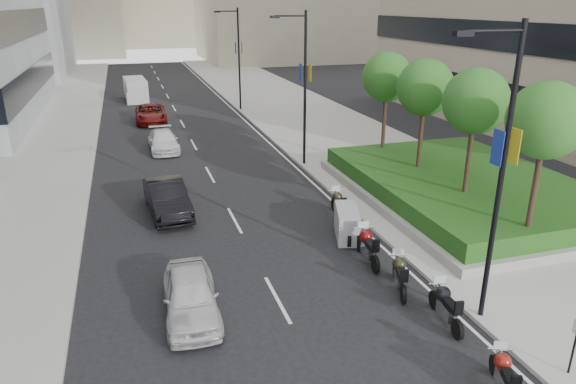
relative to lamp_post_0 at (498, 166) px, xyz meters
name	(u,v)px	position (x,y,z in m)	size (l,w,h in m)	color
ground	(370,365)	(-4.14, -1.00, -5.07)	(160.00, 160.00, 0.00)	black
sidewalk_right	(310,120)	(4.86, 29.00, -4.99)	(10.00, 100.00, 0.15)	#9E9B93
sidewalk_left	(41,138)	(-16.14, 29.00, -4.99)	(8.00, 100.00, 0.15)	#9E9B93
lane_edge	(249,125)	(-0.44, 29.00, -5.06)	(0.12, 100.00, 0.01)	silver
lane_centre	(185,129)	(-5.64, 29.00, -5.06)	(0.12, 100.00, 0.01)	silver
planter	(463,194)	(5.86, 9.00, -4.72)	(10.00, 14.00, 0.40)	gray
hedge	(465,183)	(5.86, 9.00, -4.12)	(9.40, 13.40, 0.80)	#134112
tree_0	(546,121)	(4.36, 3.00, 0.36)	(2.80, 2.80, 6.30)	#332319
tree_1	(476,102)	(4.36, 7.00, 0.36)	(2.80, 2.80, 6.30)	#332319
tree_2	(425,88)	(4.36, 11.00, 0.36)	(2.80, 2.80, 6.30)	#332319
tree_3	(387,77)	(4.36, 15.00, 0.36)	(2.80, 2.80, 6.30)	#332319
lamp_post_0	(498,166)	(0.00, 0.00, 0.00)	(2.34, 0.45, 9.00)	black
lamp_post_1	(303,82)	(0.00, 17.00, 0.00)	(2.34, 0.45, 9.00)	black
lamp_post_2	(237,54)	(0.00, 35.00, 0.00)	(2.34, 0.45, 9.00)	black
motorcycle_1	(504,375)	(-1.40, -2.95, -4.53)	(0.92, 1.92, 1.01)	black
motorcycle_2	(446,305)	(-1.04, 0.18, -4.47)	(0.75, 2.24, 1.12)	black
motorcycle_3	(400,274)	(-1.44, 2.33, -4.48)	(0.96, 2.12, 1.10)	black
motorcycle_4	(368,246)	(-1.58, 4.56, -4.42)	(0.81, 2.41, 1.20)	black
motorcycle_5	(347,223)	(-1.49, 6.77, -4.41)	(1.47, 2.31, 1.30)	black
motorcycle_6	(339,204)	(-0.93, 8.99, -4.47)	(0.75, 2.25, 1.12)	black
car_a	(191,295)	(-8.50, 2.93, -4.36)	(1.67, 4.15, 1.41)	silver
car_b	(167,198)	(-8.47, 11.75, -4.28)	(1.66, 4.76, 1.57)	black
car_c	(163,141)	(-7.75, 23.10, -4.41)	(1.83, 4.50, 1.31)	silver
car_d	(151,114)	(-8.04, 32.30, -4.33)	(2.44, 5.29, 1.47)	#580D0A
delivery_van	(136,91)	(-8.87, 43.21, -4.04)	(2.30, 5.33, 2.19)	silver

